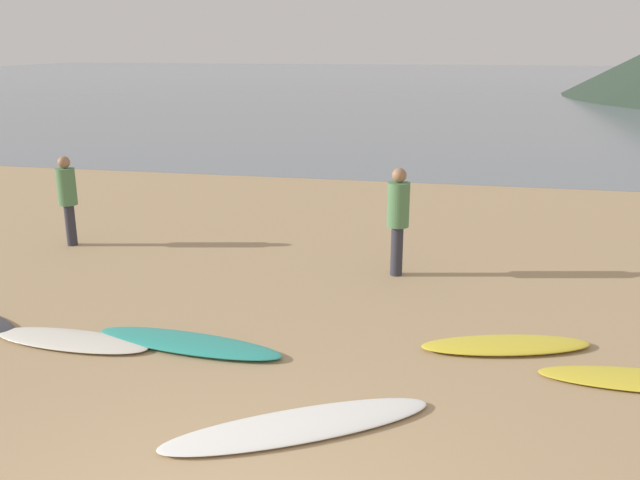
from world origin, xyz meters
The scene contains 8 objects.
ground_plane centered at (0.00, 10.00, -0.10)m, with size 120.00×120.00×0.20m, color tan.
ocean_water centered at (0.00, 63.94, 0.00)m, with size 140.00×100.00×0.01m, color slate.
surfboard_1 centered at (-2.98, 3.35, 0.04)m, with size 2.04×0.57×0.08m, color silver.
surfboard_2 centered at (-1.56, 3.55, 0.05)m, with size 2.40×0.56×0.10m, color teal.
surfboard_3 centered at (0.15, 2.09, 0.04)m, with size 2.63×0.60×0.07m, color white.
surfboard_4 centered at (2.14, 4.27, 0.05)m, with size 2.02×0.56×0.09m, color yellow.
person_0 centered at (-5.22, 7.08, 0.94)m, with size 0.32×0.32×1.60m.
person_2 centered at (0.61, 6.65, 0.99)m, with size 0.34×0.34×1.69m.
Camera 1 is at (1.47, -3.30, 3.47)m, focal length 37.73 mm.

